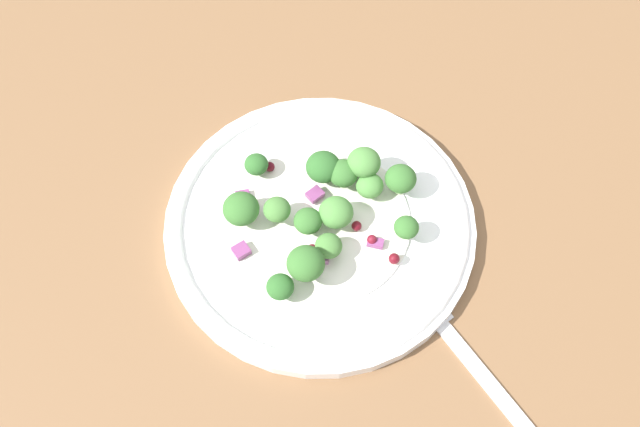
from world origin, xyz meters
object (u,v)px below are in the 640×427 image
object	(u,v)px
broccoli_floret_0	(323,167)
broccoli_floret_1	(277,210)
plate	(320,224)
fork	(480,371)
broccoli_floret_2	(308,264)

from	to	relation	value
broccoli_floret_0	broccoli_floret_1	bearing A→B (deg)	-138.99
plate	fork	distance (cm)	17.32
broccoli_floret_0	broccoli_floret_2	size ratio (longest dim) A/B	0.98
broccoli_floret_0	broccoli_floret_2	xyz separation A→B (cm)	(-2.25, -8.94, 0.59)
broccoli_floret_0	broccoli_floret_1	xyz separation A→B (cm)	(-4.18, -3.64, 0.04)
broccoli_floret_1	fork	world-z (taller)	broccoli_floret_1
fork	broccoli_floret_0	bearing A→B (deg)	119.19
plate	broccoli_floret_2	xyz separation A→B (cm)	(-1.51, -4.80, 2.79)
broccoli_floret_1	fork	distance (cm)	20.18
broccoli_floret_2	fork	xyz separation A→B (cm)	(12.18, -8.83, -3.40)
broccoli_floret_0	broccoli_floret_1	world-z (taller)	broccoli_floret_0
broccoli_floret_1	broccoli_floret_2	bearing A→B (deg)	-70.02
plate	broccoli_floret_2	bearing A→B (deg)	-107.46
fork	broccoli_floret_1	bearing A→B (deg)	134.94
broccoli_floret_2	fork	bearing A→B (deg)	-35.95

